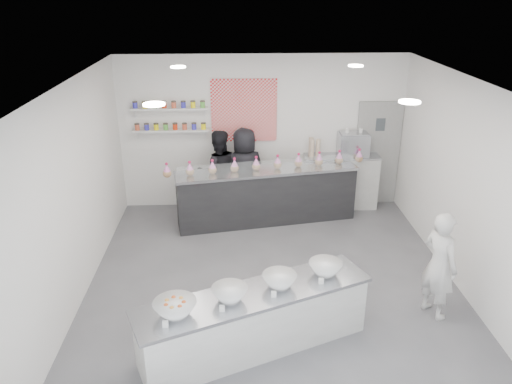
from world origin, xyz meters
TOP-DOWN VIEW (x-y plane):
  - floor at (0.00, 0.00)m, footprint 6.00×6.00m
  - ceiling at (0.00, 0.00)m, footprint 6.00×6.00m
  - back_wall at (0.00, 3.00)m, footprint 5.50×0.00m
  - left_wall at (-2.75, 0.00)m, footprint 0.00×6.00m
  - right_wall at (2.75, 0.00)m, footprint 0.00×6.00m
  - back_door at (2.30, 2.97)m, footprint 0.88×0.04m
  - pattern_panel at (-0.35, 2.98)m, footprint 1.25×0.03m
  - jar_shelf_lower at (-1.75, 2.90)m, footprint 1.45×0.22m
  - jar_shelf_upper at (-1.75, 2.90)m, footprint 1.45×0.22m
  - preserve_jars at (-1.75, 2.88)m, footprint 1.45×0.10m
  - downlight_0 at (-1.40, -1.00)m, footprint 0.24×0.24m
  - downlight_1 at (1.40, -1.00)m, footprint 0.24×0.24m
  - downlight_2 at (-1.40, 1.60)m, footprint 0.24×0.24m
  - downlight_3 at (1.40, 1.60)m, footprint 0.24×0.24m
  - prep_counter at (-0.32, -1.39)m, footprint 2.95×1.74m
  - back_bar at (0.04, 2.17)m, footprint 3.42×1.21m
  - sneeze_guard at (0.10, 1.89)m, footprint 3.26×0.61m
  - espresso_ledge at (1.55, 2.78)m, footprint 1.46×0.47m
  - espresso_machine at (1.75, 2.78)m, footprint 0.58×0.40m
  - cup_stacks at (1.00, 2.78)m, footprint 0.24×0.24m
  - prep_bowls at (-0.32, -1.39)m, footprint 2.39×1.40m
  - label_cards at (-0.53, -1.88)m, footprint 2.01×0.04m
  - cookie_bags at (0.04, 2.17)m, footprint 3.71×0.82m
  - woman_prep at (2.13, -0.79)m, footprint 0.56×0.65m
  - staff_left at (-0.86, 2.60)m, footprint 0.90×0.75m
  - staff_right at (-0.36, 2.60)m, footprint 0.97×0.80m

SIDE VIEW (x-z plane):
  - floor at x=0.00m, z-range 0.00..0.00m
  - prep_counter at x=-0.32m, z-range 0.00..0.80m
  - back_bar at x=0.04m, z-range 0.00..1.04m
  - espresso_ledge at x=1.55m, z-range 0.00..1.09m
  - woman_prep at x=2.13m, z-range 0.00..1.51m
  - label_cards at x=-0.53m, z-range 0.80..0.87m
  - staff_left at x=-0.86m, z-range 0.00..1.67m
  - staff_right at x=-0.36m, z-range 0.00..1.70m
  - prep_bowls at x=-0.32m, z-range 0.80..0.96m
  - back_door at x=2.30m, z-range 0.00..2.10m
  - cookie_bags at x=0.04m, z-range 1.04..1.31m
  - sneeze_guard at x=0.10m, z-range 1.04..1.33m
  - cup_stacks at x=1.00m, z-range 1.09..1.44m
  - espresso_machine at x=1.75m, z-range 1.09..1.52m
  - back_wall at x=0.00m, z-range -1.25..4.25m
  - left_wall at x=-2.75m, z-range -1.50..4.50m
  - right_wall at x=2.75m, z-range -1.50..4.50m
  - jar_shelf_lower at x=-1.75m, z-range 1.58..1.62m
  - preserve_jars at x=-1.75m, z-range 1.60..2.16m
  - pattern_panel at x=-0.35m, z-range 1.35..2.55m
  - jar_shelf_upper at x=-1.75m, z-range 2.00..2.04m
  - downlight_0 at x=-1.40m, z-range 2.97..2.99m
  - downlight_1 at x=1.40m, z-range 2.97..2.99m
  - downlight_2 at x=-1.40m, z-range 2.97..2.99m
  - downlight_3 at x=1.40m, z-range 2.97..2.99m
  - ceiling at x=0.00m, z-range 3.00..3.00m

